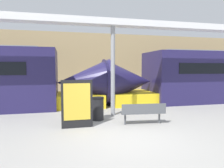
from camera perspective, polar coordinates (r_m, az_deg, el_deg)
ground_plane at (r=6.18m, az=5.32°, el=-15.38°), size 60.00×60.00×0.00m
station_wall at (r=16.75m, az=-6.88°, el=5.83°), size 56.00×0.20×5.00m
bench_near at (r=7.60m, az=8.88°, el=-7.76°), size 1.70×0.59×0.80m
trash_bin at (r=8.18m, az=-4.12°, el=-7.00°), size 0.51×0.51×0.94m
poster_board at (r=7.14m, az=-9.95°, el=-5.58°), size 1.09×0.07×1.70m
support_column_near at (r=8.85m, az=0.25°, el=3.67°), size 0.19×0.19×3.94m
canopy_beam at (r=9.07m, az=0.25°, el=17.13°), size 28.00×0.60×0.28m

